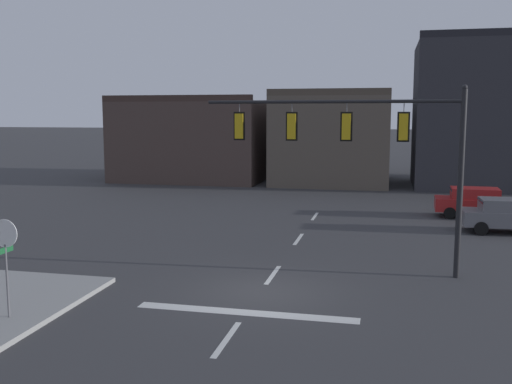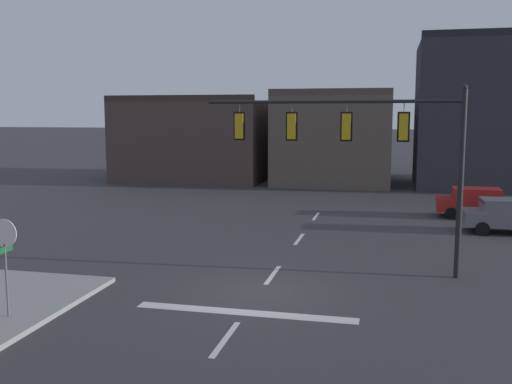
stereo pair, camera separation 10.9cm
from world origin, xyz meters
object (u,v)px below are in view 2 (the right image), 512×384
(car_lot_middle, at_px, (478,202))
(car_lot_nearside, at_px, (511,215))
(signal_mast_near_side, at_px, (366,141))
(stop_sign, at_px, (5,244))

(car_lot_middle, bearing_deg, car_lot_nearside, -76.85)
(signal_mast_near_side, relative_size, car_lot_nearside, 1.99)
(stop_sign, distance_m, car_lot_nearside, 22.16)
(signal_mast_near_side, relative_size, stop_sign, 3.16)
(signal_mast_near_side, distance_m, stop_sign, 11.92)
(stop_sign, bearing_deg, car_lot_middle, 53.48)
(signal_mast_near_side, distance_m, car_lot_middle, 14.14)
(signal_mast_near_side, xyz_separation_m, car_lot_middle, (5.53, 12.45, -3.81))
(signal_mast_near_side, height_order, car_lot_nearside, signal_mast_near_side)
(signal_mast_near_side, xyz_separation_m, car_lot_nearside, (6.46, 8.46, -3.81))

